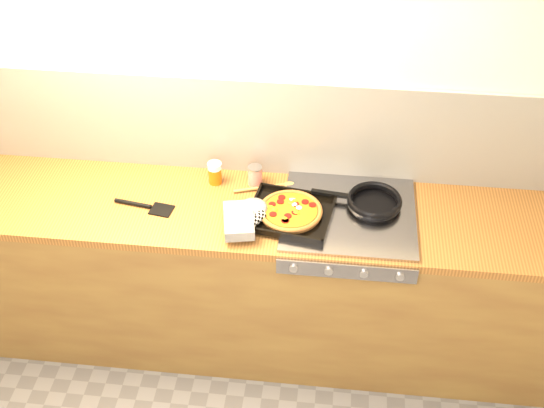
# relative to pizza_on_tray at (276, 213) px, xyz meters

# --- Properties ---
(room_shell) EXTENTS (3.20, 3.20, 3.20)m
(room_shell) POSITION_rel_pizza_on_tray_xyz_m (-0.13, 0.36, 0.21)
(room_shell) COLOR white
(room_shell) RESTS_ON ground
(counter_run) EXTENTS (3.20, 0.62, 0.90)m
(counter_run) POSITION_rel_pizza_on_tray_xyz_m (-0.13, 0.07, -0.49)
(counter_run) COLOR olive
(counter_run) RESTS_ON ground
(stovetop) EXTENTS (0.60, 0.56, 0.02)m
(stovetop) POSITION_rel_pizza_on_tray_xyz_m (0.32, 0.07, -0.04)
(stovetop) COLOR gray
(stovetop) RESTS_ON counter_run
(pizza_on_tray) EXTENTS (0.51, 0.41, 0.06)m
(pizza_on_tray) POSITION_rel_pizza_on_tray_xyz_m (0.00, 0.00, 0.00)
(pizza_on_tray) COLOR black
(pizza_on_tray) RESTS_ON stovetop
(frying_pan) EXTENTS (0.43, 0.28, 0.04)m
(frying_pan) POSITION_rel_pizza_on_tray_xyz_m (0.43, 0.13, -0.00)
(frying_pan) COLOR black
(frying_pan) RESTS_ON stovetop
(tomato_can) EXTENTS (0.07, 0.07, 0.10)m
(tomato_can) POSITION_rel_pizza_on_tray_xyz_m (-0.13, 0.25, 0.01)
(tomato_can) COLOR #B00E11
(tomato_can) RESTS_ON counter_run
(juice_glass) EXTENTS (0.07, 0.07, 0.11)m
(juice_glass) POSITION_rel_pizza_on_tray_xyz_m (-0.32, 0.24, 0.02)
(juice_glass) COLOR #D2570C
(juice_glass) RESTS_ON counter_run
(wooden_spoon) EXTENTS (0.29, 0.12, 0.02)m
(wooden_spoon) POSITION_rel_pizza_on_tray_xyz_m (-0.05, 0.23, -0.03)
(wooden_spoon) COLOR olive
(wooden_spoon) RESTS_ON counter_run
(black_spatula) EXTENTS (0.29, 0.10, 0.02)m
(black_spatula) POSITION_rel_pizza_on_tray_xyz_m (-0.61, 0.02, -0.03)
(black_spatula) COLOR black
(black_spatula) RESTS_ON counter_run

